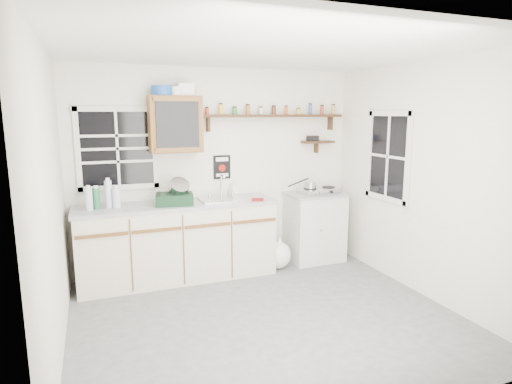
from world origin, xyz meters
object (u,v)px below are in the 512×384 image
upper_cabinet (175,124)px  dish_rack (176,196)px  right_cabinet (314,226)px  spice_shelf (273,115)px  main_cabinet (178,241)px  hotplate (319,190)px

upper_cabinet → dish_rack: 0.83m
right_cabinet → spice_shelf: (-0.53, 0.19, 1.47)m
main_cabinet → upper_cabinet: size_ratio=3.55×
spice_shelf → hotplate: (0.58, -0.21, -0.98)m
right_cabinet → upper_cabinet: upper_cabinet is taller
dish_rack → hotplate: 1.92m
upper_cabinet → dish_rack: upper_cabinet is taller
right_cabinet → spice_shelf: bearing=160.4°
main_cabinet → upper_cabinet: bearing=76.3°
dish_rack → hotplate: bearing=11.6°
upper_cabinet → spice_shelf: size_ratio=0.34×
dish_rack → spice_shelf: bearing=21.3°
right_cabinet → spice_shelf: spice_shelf is taller
dish_rack → main_cabinet: bearing=78.5°
main_cabinet → dish_rack: 0.56m
main_cabinet → dish_rack: dish_rack is taller
right_cabinet → dish_rack: dish_rack is taller
main_cabinet → right_cabinet: size_ratio=2.54×
upper_cabinet → hotplate: (1.85, -0.14, -0.88)m
spice_shelf → dish_rack: (-1.33, -0.28, -0.91)m
upper_cabinet → spice_shelf: (1.27, 0.07, 0.10)m
right_cabinet → upper_cabinet: 2.26m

